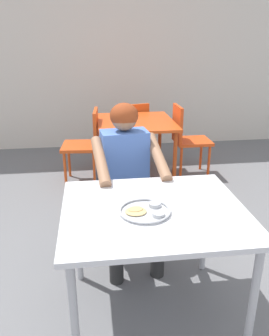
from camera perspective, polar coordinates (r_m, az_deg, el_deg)
The scene contains 10 objects.
ground_plane at distance 2.35m, azimuth 2.45°, elevation -23.84°, with size 12.00×12.00×0.05m, color slate.
back_wall at distance 5.34m, azimuth -4.46°, elevation 21.71°, with size 12.00×0.12×3.40m, color silver.
table_foreground at distance 1.97m, azimuth 3.19°, elevation -8.66°, with size 1.02×0.88×0.73m.
thali_tray at distance 1.88m, azimuth 1.83°, elevation -7.12°, with size 0.28×0.28×0.03m.
chair_foreground at distance 2.80m, azimuth -2.04°, elevation -3.21°, with size 0.46×0.46×0.83m.
diner_foreground at distance 2.51m, azimuth -1.21°, elevation -0.50°, with size 0.53×0.58×1.19m.
table_background_red at distance 4.02m, azimuth 0.18°, elevation 6.75°, with size 0.88×0.95×0.72m.
chair_red_left at distance 4.01m, azimuth -7.91°, elevation 4.50°, with size 0.44×0.46×0.86m.
chair_red_right at distance 4.22m, azimuth 8.55°, elevation 5.25°, with size 0.43×0.39×0.87m.
chair_red_far at distance 4.66m, azimuth -0.55°, elevation 6.73°, with size 0.51×0.48×0.81m.
Camera 1 is at (-0.31, -1.64, 1.64)m, focal length 36.76 mm.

